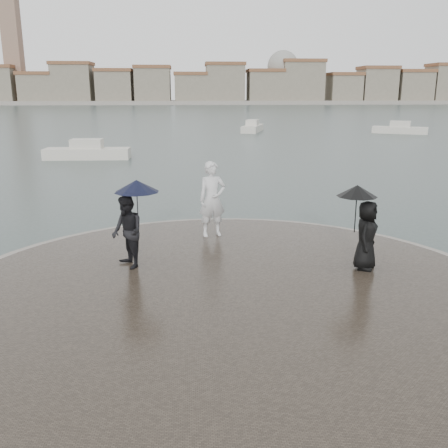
{
  "coord_description": "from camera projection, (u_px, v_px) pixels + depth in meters",
  "views": [
    {
      "loc": [
        -0.75,
        -6.01,
        4.36
      ],
      "look_at": [
        0.0,
        4.8,
        1.45
      ],
      "focal_mm": 40.0,
      "sensor_mm": 36.0,
      "label": 1
    }
  ],
  "objects": [
    {
      "name": "ground",
      "position": [
        248.0,
        413.0,
        6.97
      ],
      "size": [
        400.0,
        400.0,
        0.0
      ],
      "primitive_type": "plane",
      "color": "#2B3835",
      "rests_on": "ground"
    },
    {
      "name": "kerb_ring",
      "position": [
        228.0,
        300.0,
        10.3
      ],
      "size": [
        12.5,
        12.5,
        0.32
      ],
      "primitive_type": "cylinder",
      "color": "gray",
      "rests_on": "ground"
    },
    {
      "name": "quay_tip",
      "position": [
        228.0,
        300.0,
        10.29
      ],
      "size": [
        11.9,
        11.9,
        0.36
      ],
      "primitive_type": "cylinder",
      "color": "#2D261E",
      "rests_on": "ground"
    },
    {
      "name": "statue",
      "position": [
        212.0,
        199.0,
        13.94
      ],
      "size": [
        0.87,
        0.67,
        2.11
      ],
      "primitive_type": "imported",
      "rotation": [
        0.0,
        0.0,
        0.24
      ],
      "color": "silver",
      "rests_on": "quay_tip"
    },
    {
      "name": "visitor_left",
      "position": [
        130.0,
        221.0,
        11.42
      ],
      "size": [
        1.24,
        1.13,
        2.04
      ],
      "color": "black",
      "rests_on": "quay_tip"
    },
    {
      "name": "visitor_right",
      "position": [
        364.0,
        224.0,
        11.32
      ],
      "size": [
        1.13,
        1.03,
        1.95
      ],
      "color": "black",
      "rests_on": "quay_tip"
    },
    {
      "name": "far_skyline",
      "position": [
        171.0,
        86.0,
        159.95
      ],
      "size": [
        260.0,
        20.0,
        37.0
      ],
      "color": "gray",
      "rests_on": "ground"
    },
    {
      "name": "boats",
      "position": [
        269.0,
        135.0,
        46.34
      ],
      "size": [
        34.24,
        25.22,
        1.5
      ],
      "color": "beige",
      "rests_on": "ground"
    }
  ]
}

